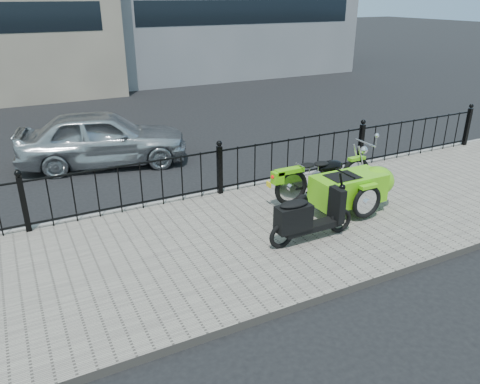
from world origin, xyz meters
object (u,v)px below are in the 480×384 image
motorcycle_sidecar (351,184)px  sedan_car (103,138)px  scooter (307,218)px  spare_tire (300,214)px

motorcycle_sidecar → sedan_car: (-3.39, 4.78, 0.06)m
scooter → sedan_car: 5.80m
motorcycle_sidecar → scooter: 1.57m
motorcycle_sidecar → scooter: bearing=-154.5°
sedan_car → scooter: bearing=-147.1°
motorcycle_sidecar → sedan_car: bearing=125.3°
scooter → sedan_car: bearing=109.8°
spare_tire → scooter: bearing=-104.8°
motorcycle_sidecar → spare_tire: motorcycle_sidecar is taller
scooter → motorcycle_sidecar: bearing=25.5°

